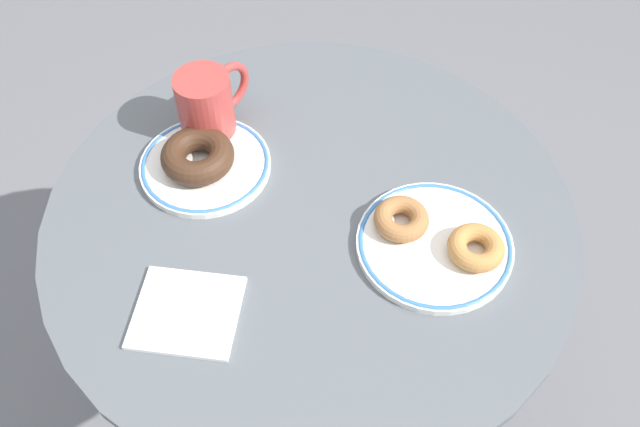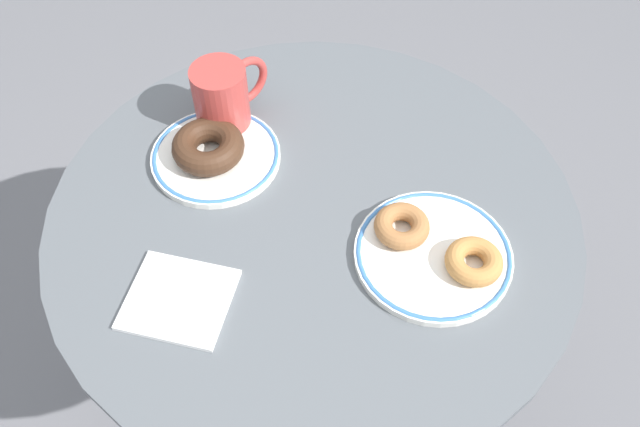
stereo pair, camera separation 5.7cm
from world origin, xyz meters
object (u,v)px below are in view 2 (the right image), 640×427
paper_napkin (179,299)px  coffee_mug (224,97)px  plate_left (215,157)px  plate_right (433,254)px  cafe_table (314,295)px  donut_cinnamon (402,226)px  donut_old_fashioned (474,261)px  donut_chocolate (208,147)px

paper_napkin → coffee_mug: size_ratio=1.00×
plate_left → plate_right: size_ratio=0.91×
plate_left → plate_right: same height
plate_left → coffee_mug: bearing=115.8°
cafe_table → plate_right: (0.17, 0.03, 0.23)m
coffee_mug → donut_cinnamon: bearing=-6.2°
plate_right → donut_old_fashioned: bearing=8.5°
cafe_table → plate_right: 0.28m
coffee_mug → plate_left: bearing=-64.2°
cafe_table → plate_left: (-0.17, -0.00, 0.23)m
paper_napkin → donut_chocolate: bearing=120.4°
plate_right → donut_cinnamon: size_ratio=2.81×
cafe_table → coffee_mug: 0.34m
plate_left → paper_napkin: size_ratio=1.48×
donut_cinnamon → donut_chocolate: bearing=-172.7°
paper_napkin → plate_left: bearing=118.8°
donut_chocolate → coffee_mug: 0.08m
plate_left → paper_napkin: plate_left is taller
donut_chocolate → coffee_mug: coffee_mug is taller
donut_chocolate → plate_left: bearing=50.2°
cafe_table → donut_chocolate: bearing=-177.6°
paper_napkin → coffee_mug: coffee_mug is taller
donut_old_fashioned → plate_right: bearing=-171.5°
cafe_table → donut_cinnamon: donut_cinnamon is taller
cafe_table → paper_napkin: (-0.06, -0.20, 0.22)m
coffee_mug → donut_chocolate: bearing=-68.9°
donut_old_fashioned → coffee_mug: size_ratio=0.58×
cafe_table → plate_left: 0.28m
plate_left → donut_chocolate: 0.02m
donut_chocolate → donut_old_fashioned: bearing=5.9°
donut_cinnamon → donut_old_fashioned: bearing=1.8°
donut_old_fashioned → donut_cinnamon: 0.10m
plate_left → donut_cinnamon: (0.29, 0.03, 0.02)m
donut_old_fashioned → paper_napkin: bearing=-139.0°
plate_left → donut_chocolate: size_ratio=1.81×
plate_left → donut_chocolate: donut_chocolate is taller
plate_right → donut_cinnamon: 0.05m
donut_cinnamon → cafe_table: bearing=-165.6°
donut_chocolate → donut_cinnamon: 0.29m
donut_chocolate → donut_old_fashioned: size_ratio=1.42×
donut_cinnamon → coffee_mug: (-0.32, 0.03, 0.03)m
plate_left → coffee_mug: (-0.03, 0.07, 0.05)m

